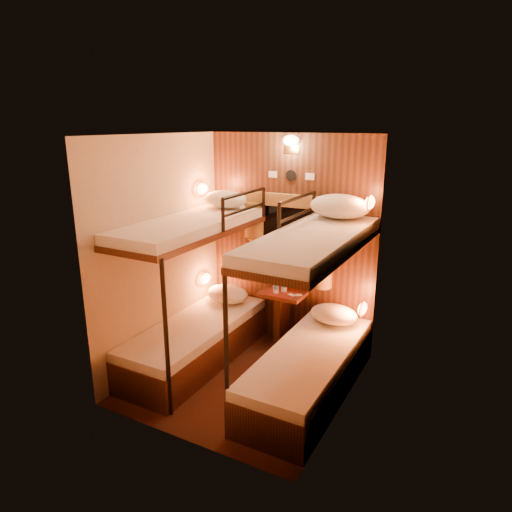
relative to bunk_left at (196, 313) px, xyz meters
The scene contains 22 objects.
floor 0.86m from the bunk_left, ahead, with size 2.10×2.10×0.00m, color #33150E.
ceiling 1.95m from the bunk_left, ahead, with size 2.10×2.10×0.00m, color silver.
wall_back 1.34m from the bunk_left, 56.56° to the left, with size 2.40×2.40×0.00m, color #C6B293.
wall_front 1.44m from the bunk_left, 59.93° to the right, with size 2.40×2.40×0.00m, color #C6B293.
wall_left 0.74m from the bunk_left, 168.93° to the right, with size 2.40×2.40×0.00m, color #C6B293.
wall_right 1.77m from the bunk_left, ahead, with size 2.40×2.40×0.00m, color #C6B293.
back_panel 1.33m from the bunk_left, 56.16° to the left, with size 2.00×0.03×2.40m, color black.
bunk_left is the anchor object (origin of this frame).
bunk_right 1.30m from the bunk_left, ahead, with size 0.72×1.90×1.82m.
window 1.30m from the bunk_left, 55.30° to the left, with size 1.00×0.12×0.79m.
curtains 1.32m from the bunk_left, 54.32° to the left, with size 1.10×0.22×1.00m.
back_fixtures 2.03m from the bunk_left, 55.16° to the left, with size 0.54×0.09×0.48m.
reading_lamps 1.13m from the bunk_left, 44.25° to the left, with size 2.00×0.20×1.25m.
table 1.02m from the bunk_left, 50.33° to the left, with size 0.50×0.34×0.66m.
bottle_left 0.95m from the bunk_left, 50.66° to the left, with size 0.06×0.06×0.22m.
bottle_right 1.06m from the bunk_left, 51.39° to the left, with size 0.07×0.07×0.24m.
sachet_a 1.08m from the bunk_left, 44.24° to the left, with size 0.07×0.06×0.01m, color silver.
sachet_b 1.16m from the bunk_left, 43.05° to the left, with size 0.07×0.05×0.01m, color silver.
pillow_lower_left 0.65m from the bunk_left, 90.19° to the left, with size 0.52×0.37×0.20m, color silver.
pillow_lower_right 1.46m from the bunk_left, 27.53° to the left, with size 0.51×0.36×0.20m, color silver.
pillow_upper_left 1.30m from the bunk_left, 90.19° to the left, with size 0.50×0.36×0.20m, color silver.
pillow_upper_right 1.87m from the bunk_left, 27.98° to the left, with size 0.61×0.43×0.24m, color silver.
Camera 1 is at (2.04, -3.56, 2.50)m, focal length 32.00 mm.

